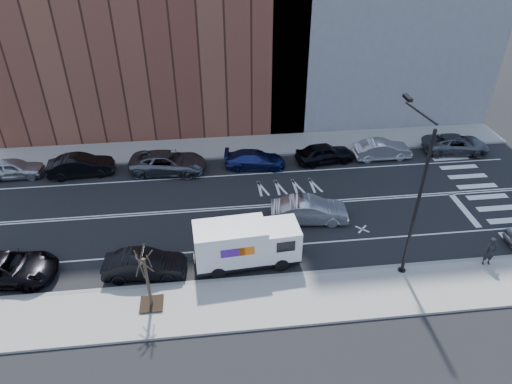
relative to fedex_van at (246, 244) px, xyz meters
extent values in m
plane|color=black|center=(1.77, 5.60, -1.46)|extent=(120.00, 120.00, 0.00)
cube|color=gray|center=(1.77, -3.20, -1.39)|extent=(44.00, 3.60, 0.15)
cube|color=gray|center=(1.77, 14.40, -1.39)|extent=(44.00, 3.60, 0.15)
cube|color=gray|center=(1.77, -1.40, -1.38)|extent=(44.00, 0.25, 0.17)
cube|color=gray|center=(1.77, 12.60, -1.38)|extent=(44.00, 0.25, 0.17)
cylinder|color=black|center=(8.77, -1.80, 3.04)|extent=(0.18, 0.18, 9.00)
cylinder|color=black|center=(8.77, -1.80, -1.36)|extent=(0.44, 0.44, 0.20)
sphere|color=black|center=(8.77, -1.80, 7.49)|extent=(0.20, 0.20, 0.20)
cylinder|color=black|center=(8.77, -0.10, 7.64)|extent=(0.11, 3.49, 0.48)
cube|color=black|center=(8.77, 1.60, 7.74)|extent=(0.25, 0.80, 0.18)
cube|color=#FFF2CC|center=(8.77, 1.60, 7.64)|extent=(0.18, 0.55, 0.03)
cube|color=black|center=(-5.23, -2.80, -1.23)|extent=(1.20, 1.20, 0.04)
cylinder|color=#382B1E|center=(-5.23, -2.80, 0.29)|extent=(0.16, 0.16, 3.20)
cylinder|color=#382B1E|center=(-4.98, -2.80, 1.69)|extent=(0.06, 0.80, 1.44)
cylinder|color=#382B1E|center=(-5.15, -2.56, 1.69)|extent=(0.81, 0.31, 1.19)
cylinder|color=#382B1E|center=(-5.43, -2.65, 1.69)|extent=(0.58, 0.76, 1.50)
cylinder|color=#382B1E|center=(-5.43, -2.95, 1.69)|extent=(0.47, 0.61, 1.37)
cylinder|color=#382B1E|center=(-5.15, -3.04, 1.69)|extent=(0.72, 0.29, 1.13)
cube|color=black|center=(-0.02, 0.00, -1.03)|extent=(6.08, 2.43, 0.29)
cube|color=silver|center=(2.09, 0.15, 0.03)|extent=(2.06, 2.19, 1.92)
cube|color=black|center=(3.07, 0.22, 0.31)|extent=(0.18, 1.78, 0.91)
cube|color=black|center=(2.16, -0.90, 0.31)|extent=(1.06, 0.11, 0.67)
cube|color=black|center=(2.02, 1.19, 0.31)|extent=(1.06, 0.11, 0.67)
cube|color=black|center=(3.03, 0.21, -0.93)|extent=(0.28, 1.93, 0.34)
cube|color=silver|center=(-0.88, -0.06, 0.22)|extent=(4.17, 2.39, 2.21)
cube|color=#47198C|center=(-0.80, -1.13, 0.36)|extent=(1.34, 0.11, 0.53)
cube|color=orange|center=(-0.04, -1.08, 0.36)|extent=(0.86, 0.08, 0.53)
cube|color=#47198C|center=(-0.96, 1.01, 0.36)|extent=(1.34, 0.11, 0.53)
cube|color=orange|center=(-0.19, 1.06, 0.36)|extent=(0.86, 0.08, 0.53)
cylinder|color=black|center=(1.97, -0.82, -1.06)|extent=(0.82, 0.32, 0.81)
cylinder|color=black|center=(1.83, 1.09, -1.06)|extent=(0.82, 0.32, 0.81)
cylinder|color=black|center=(-1.67, -1.08, -1.06)|extent=(0.82, 0.32, 0.81)
cylinder|color=black|center=(-1.81, 0.84, -1.06)|extent=(0.82, 0.32, 0.81)
imported|color=#ACACB1|center=(-16.51, 11.57, -0.72)|extent=(4.37, 1.82, 1.48)
imported|color=black|center=(-11.51, 11.32, -0.66)|extent=(4.98, 2.10, 1.60)
imported|color=#56585E|center=(-4.94, 11.04, -0.65)|extent=(6.09, 3.38, 1.61)
imported|color=navy|center=(1.77, 10.95, -0.78)|extent=(4.93, 2.49, 1.37)
imported|color=black|center=(7.37, 11.15, -0.68)|extent=(4.77, 2.37, 1.56)
imported|color=silver|center=(12.14, 11.24, -0.70)|extent=(4.68, 1.71, 1.53)
imported|color=#4E5156|center=(18.57, 11.51, -0.72)|extent=(5.55, 3.02, 1.48)
imported|color=#B6B7BB|center=(4.52, 3.62, -0.64)|extent=(5.12, 2.18, 1.64)
imported|color=black|center=(-5.73, -0.35, -0.71)|extent=(4.66, 1.87, 1.51)
imported|color=black|center=(-13.39, 0.25, -0.69)|extent=(5.82, 3.17, 1.55)
imported|color=black|center=(13.85, -1.82, -0.38)|extent=(0.68, 0.45, 1.86)
camera|label=1|loc=(-1.70, -19.92, 16.84)|focal=32.00mm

